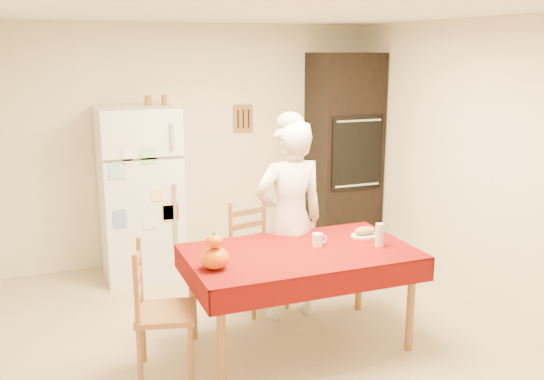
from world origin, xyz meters
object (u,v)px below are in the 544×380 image
dining_table (300,259)px  chair_far (255,251)px  refrigerator (140,193)px  pumpkin_lower (215,258)px  seated_woman (290,221)px  chair_left (155,306)px  oven_cabinet (343,153)px  coffee_mug (317,240)px  bread_plate (365,235)px  wine_glass (379,235)px

dining_table → chair_far: (-0.07, 0.82, -0.18)m
refrigerator → pumpkin_lower: size_ratio=8.39×
chair_far → pumpkin_lower: bearing=-139.3°
chair_far → seated_woman: seated_woman is taller
seated_woman → chair_left: bearing=21.9°
oven_cabinet → pumpkin_lower: bearing=-134.8°
refrigerator → chair_far: size_ratio=1.79×
coffee_mug → bread_plate: bearing=10.0°
oven_cabinet → wine_glass: (-0.80, -2.11, -0.25)m
chair_left → chair_far: bearing=-37.5°
oven_cabinet → coffee_mug: size_ratio=22.00×
dining_table → seated_woman: size_ratio=1.00×
dining_table → seated_woman: 0.53m
oven_cabinet → pumpkin_lower: oven_cabinet is taller
refrigerator → dining_table: bearing=-66.1°
pumpkin_lower → bread_plate: bearing=11.3°
oven_cabinet → chair_left: (-2.52, -2.03, -0.59)m
coffee_mug → bread_plate: (0.46, 0.08, -0.04)m
wine_glass → coffee_mug: bearing=159.7°
chair_left → bread_plate: (1.73, 0.16, 0.26)m
chair_left → seated_woman: seated_woman is taller
pumpkin_lower → wine_glass: 1.32m
coffee_mug → pumpkin_lower: (-0.87, -0.18, 0.03)m
refrigerator → oven_cabinet: size_ratio=0.77×
refrigerator → chair_left: (-0.24, -1.98, -0.34)m
dining_table → wine_glass: 0.64m
dining_table → bread_plate: bread_plate is taller
wine_glass → bread_plate: size_ratio=0.73×
coffee_mug → bread_plate: size_ratio=0.42×
chair_left → seated_woman: 1.38m
bread_plate → pumpkin_lower: bearing=-168.7°
seated_woman → wine_glass: bearing=127.3°
refrigerator → pumpkin_lower: 2.09m
pumpkin_lower → wine_glass: (1.32, 0.02, 0.01)m
refrigerator → coffee_mug: (1.03, -1.90, -0.04)m
dining_table → coffee_mug: 0.21m
oven_cabinet → wine_glass: 2.27m
refrigerator → bread_plate: refrigerator is taller
refrigerator → oven_cabinet: 2.29m
chair_far → coffee_mug: (0.24, -0.77, 0.30)m
chair_far → wine_glass: chair_far is taller
oven_cabinet → coffee_mug: 2.33m
chair_far → dining_table: bearing=-100.9°
wine_glass → refrigerator: bearing=125.5°
coffee_mug → chair_left: bearing=-176.4°
chair_left → bread_plate: bearing=-71.5°
oven_cabinet → bread_plate: size_ratio=9.17×
oven_cabinet → pumpkin_lower: (-2.12, -2.13, -0.26)m
dining_table → refrigerator: bearing=113.9°
chair_far → coffee_mug: 0.86m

